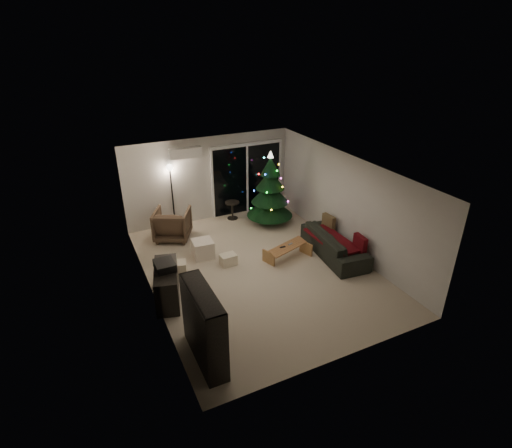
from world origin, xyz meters
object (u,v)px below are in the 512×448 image
at_px(sofa, 334,244).
at_px(christmas_tree, 270,188).
at_px(media_cabinet, 167,284).
at_px(armchair, 172,224).
at_px(bookshelf, 194,329).
at_px(coffee_table, 288,252).

height_order(sofa, christmas_tree, christmas_tree).
distance_m(sofa, christmas_tree, 2.59).
bearing_deg(media_cabinet, sofa, 14.89).
bearing_deg(armchair, bookshelf, 107.16).
height_order(bookshelf, christmas_tree, christmas_tree).
relative_size(media_cabinet, coffee_table, 1.08).
bearing_deg(coffee_table, media_cabinet, 168.50).
relative_size(armchair, coffee_table, 0.82).
xyz_separation_m(media_cabinet, armchair, (0.84, 2.69, 0.04)).
xyz_separation_m(bookshelf, coffee_table, (3.14, 2.31, -0.51)).
bearing_deg(media_cabinet, armchair, 87.01).
bearing_deg(coffee_table, bookshelf, -162.02).
relative_size(coffee_table, christmas_tree, 0.52).
bearing_deg(bookshelf, media_cabinet, 112.15).
bearing_deg(armchair, media_cabinet, 100.12).
height_order(media_cabinet, coffee_table, media_cabinet).
height_order(coffee_table, christmas_tree, christmas_tree).
height_order(bookshelf, sofa, bookshelf).
distance_m(armchair, christmas_tree, 2.94).
bearing_deg(bookshelf, sofa, 46.75).
xyz_separation_m(sofa, christmas_tree, (-0.60, 2.40, 0.77)).
relative_size(media_cabinet, armchair, 1.32).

